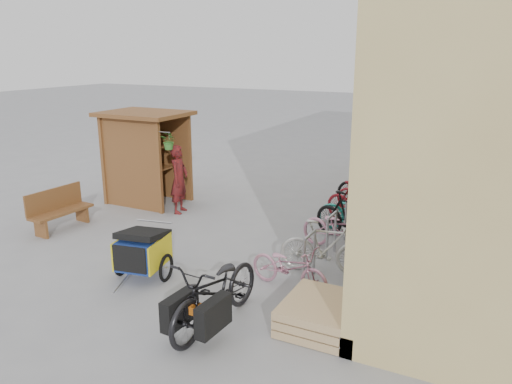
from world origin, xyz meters
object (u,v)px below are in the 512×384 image
at_px(child_trailer, 142,250).
at_px(bike_4, 358,211).
at_px(bike_7, 370,190).
at_px(bike_2, 342,229).
at_px(kiosk, 143,145).
at_px(cargo_bike, 216,292).
at_px(bike_1, 325,248).
at_px(bench, 59,209).
at_px(bike_0, 289,267).
at_px(pallet_stack, 320,314).
at_px(bike_6, 370,196).
at_px(bike_5, 358,204).
at_px(bike_3, 350,218).
at_px(shopping_carts, 416,174).
at_px(person_kiosk, 179,179).

bearing_deg(child_trailer, bike_4, 45.66).
bearing_deg(bike_7, bike_2, -168.87).
bearing_deg(kiosk, cargo_bike, -42.62).
distance_m(child_trailer, bike_2, 3.91).
height_order(bike_1, bike_2, bike_1).
relative_size(kiosk, cargo_bike, 1.17).
relative_size(bench, bike_0, 0.99).
xyz_separation_m(kiosk, bench, (-0.40, -2.55, -1.08)).
distance_m(pallet_stack, bench, 6.81).
distance_m(child_trailer, bike_6, 5.99).
height_order(bench, bike_1, bike_1).
xyz_separation_m(cargo_bike, bike_5, (0.60, 5.31, -0.05)).
relative_size(bench, bike_4, 0.85).
bearing_deg(bike_5, pallet_stack, -155.76).
bearing_deg(bike_1, pallet_stack, -173.35).
height_order(cargo_bike, bike_2, cargo_bike).
bearing_deg(bike_2, bike_1, -167.97).
bearing_deg(child_trailer, bench, 150.42).
bearing_deg(bike_6, bike_7, 24.56).
relative_size(bike_2, bike_3, 1.01).
relative_size(kiosk, bike_5, 1.51).
xyz_separation_m(kiosk, bike_7, (5.49, 1.99, -1.02)).
distance_m(kiosk, bike_4, 5.76).
bearing_deg(bike_5, bike_0, -166.85).
bearing_deg(shopping_carts, bike_3, -97.95).
distance_m(kiosk, person_kiosk, 1.54).
xyz_separation_m(child_trailer, cargo_bike, (2.01, -0.83, 0.02)).
distance_m(bench, child_trailer, 3.51).
distance_m(bench, bike_4, 6.71).
xyz_separation_m(bike_0, bike_5, (0.12, 3.73, 0.10)).
bearing_deg(bike_6, bike_2, -169.34).
bearing_deg(pallet_stack, bench, 168.80).
xyz_separation_m(bike_3, bike_6, (-0.09, 2.00, -0.07)).
bearing_deg(bike_2, bike_6, 12.33).
bearing_deg(pallet_stack, cargo_bike, -154.08).
relative_size(pallet_stack, bike_4, 0.68).
distance_m(bench, bike_0, 5.81).
relative_size(shopping_carts, person_kiosk, 1.32).
relative_size(bike_2, bike_6, 1.02).
bearing_deg(kiosk, bike_6, 16.53).
xyz_separation_m(bike_2, bike_5, (-0.17, 1.73, 0.03)).
bearing_deg(bike_2, pallet_stack, -158.81).
bearing_deg(bike_3, bench, 127.41).
relative_size(person_kiosk, bike_4, 0.97).
xyz_separation_m(bike_4, bike_6, (-0.06, 1.29, -0.01)).
bearing_deg(bike_3, person_kiosk, 107.17).
bearing_deg(person_kiosk, bike_3, -101.79).
bearing_deg(shopping_carts, bike_4, -100.11).
xyz_separation_m(pallet_stack, bike_5, (-0.75, 4.65, 0.29)).
distance_m(shopping_carts, bike_5, 3.24).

